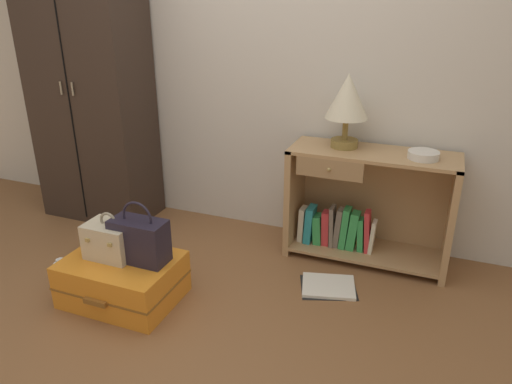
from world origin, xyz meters
The scene contains 11 objects.
ground_plane centered at (0.00, 0.00, 0.00)m, with size 9.00×9.00×0.00m, color brown.
back_wall centered at (0.00, 1.50, 1.30)m, with size 6.40×0.10×2.60m, color beige.
wardrobe centered at (-1.28, 1.20, 1.03)m, with size 0.84×0.47×2.06m.
bookshelf centered at (0.75, 1.25, 0.36)m, with size 1.03×0.39×0.74m.
table_lamp centered at (0.60, 1.26, 1.04)m, with size 0.27×0.27×0.46m.
bowl centered at (1.08, 1.20, 0.76)m, with size 0.18×0.18×0.05m, color silver.
suitcase_large centered at (-0.41, 0.25, 0.13)m, with size 0.63×0.49×0.26m.
train_case centered at (-0.48, 0.27, 0.36)m, with size 0.27×0.20×0.27m.
handbag centered at (-0.30, 0.29, 0.38)m, with size 0.31×0.16×0.36m.
bottle centered at (-0.86, 0.25, 0.08)m, with size 0.08×0.08×0.17m.
open_book_on_floor centered at (0.66, 0.79, 0.01)m, with size 0.40×0.36×0.02m.
Camera 1 is at (1.15, -1.64, 1.63)m, focal length 33.62 mm.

